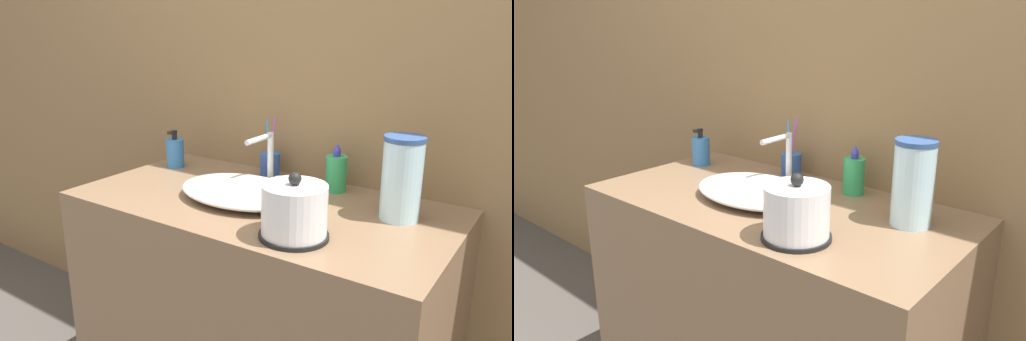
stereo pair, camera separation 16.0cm
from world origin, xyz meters
TOP-DOWN VIEW (x-y plane):
  - wall_back at (0.00, 0.65)m, footprint 6.00×0.04m
  - vanity_counter at (0.00, 0.32)m, footprint 1.23×0.63m
  - sink_basin at (-0.06, 0.29)m, footprint 0.43×0.30m
  - faucet at (-0.05, 0.45)m, footprint 0.06×0.15m
  - electric_kettle at (0.23, 0.13)m, footprint 0.19×0.19m
  - toothbrush_cup at (-0.12, 0.56)m, footprint 0.08×0.08m
  - lotion_bottle at (-0.50, 0.46)m, footprint 0.07×0.07m
  - shampoo_bottle at (0.16, 0.55)m, footprint 0.07×0.07m
  - water_pitcher at (0.42, 0.42)m, footprint 0.12×0.12m

SIDE VIEW (x-z plane):
  - vanity_counter at x=0.00m, z-range 0.00..0.88m
  - sink_basin at x=-0.06m, z-range 0.88..0.94m
  - toothbrush_cup at x=-0.12m, z-range 0.82..1.04m
  - lotion_bottle at x=-0.50m, z-range 0.87..1.01m
  - shampoo_bottle at x=0.16m, z-range 0.86..1.03m
  - electric_kettle at x=0.23m, z-range 0.86..1.04m
  - faucet at x=-0.05m, z-range 0.89..1.09m
  - water_pitcher at x=0.42m, z-range 0.88..1.13m
  - wall_back at x=0.00m, z-range 0.00..2.60m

